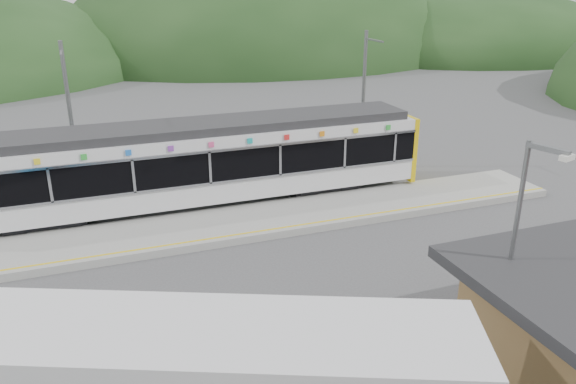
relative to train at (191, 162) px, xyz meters
name	(u,v)px	position (x,y,z in m)	size (l,w,h in m)	color
ground	(295,258)	(2.42, -6.00, -2.06)	(120.00, 120.00, 0.00)	#4C4C4F
hills	(377,189)	(8.61, -0.71, -2.06)	(146.00, 149.00, 26.00)	#1E3D19
platform	(266,220)	(2.42, -2.70, -1.91)	(26.00, 3.20, 0.30)	#9E9E99
yellow_line	(276,228)	(2.42, -4.00, -1.76)	(26.00, 0.10, 0.01)	yellow
train	(191,162)	(0.00, 0.00, 0.00)	(20.44, 3.01, 3.74)	black
catenary_mast_west	(71,121)	(-4.58, 2.56, 1.58)	(0.18, 1.80, 7.00)	slate
catenary_mast_east	(364,98)	(9.42, 2.56, 1.58)	(0.18, 1.80, 7.00)	slate
lamp_post	(518,240)	(5.29, -13.32, 1.50)	(0.39, 1.09, 5.97)	slate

